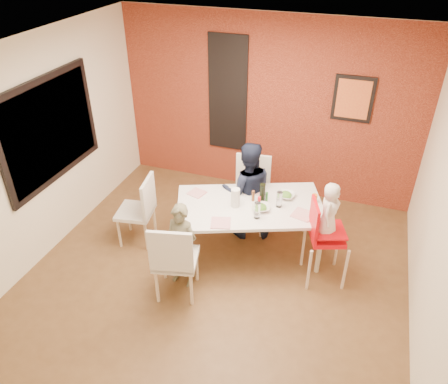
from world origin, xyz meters
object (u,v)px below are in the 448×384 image
(chair_left, at_px, (141,207))
(paper_towel_roll, at_px, (235,198))
(high_chair, at_px, (323,234))
(child_far, at_px, (247,191))
(wine_bottle, at_px, (262,194))
(chair_near, at_px, (174,258))
(toddler, at_px, (329,211))
(dining_table, at_px, (250,209))
(child_near, at_px, (181,246))
(chair_far, at_px, (251,188))

(chair_left, height_order, paper_towel_roll, paper_towel_roll)
(chair_left, relative_size, high_chair, 0.90)
(child_far, distance_m, wine_bottle, 0.43)
(high_chair, bearing_deg, chair_near, 100.61)
(chair_near, relative_size, chair_left, 1.06)
(toddler, bearing_deg, chair_left, 98.61)
(child_far, xyz_separation_m, paper_towel_roll, (-0.02, -0.46, 0.18))
(wine_bottle, relative_size, paper_towel_roll, 1.08)
(toddler, bearing_deg, child_far, 70.97)
(high_chair, relative_size, wine_bottle, 4.10)
(chair_near, relative_size, wine_bottle, 3.92)
(dining_table, xyz_separation_m, chair_left, (-1.41, -0.23, -0.14))
(toddler, xyz_separation_m, paper_towel_roll, (-1.12, 0.07, -0.11))
(high_chair, distance_m, paper_towel_roll, 1.12)
(chair_left, xyz_separation_m, high_chair, (2.34, 0.06, 0.11))
(wine_bottle, bearing_deg, child_far, 133.94)
(child_near, bearing_deg, chair_far, 78.60)
(child_near, bearing_deg, toddler, 27.66)
(toddler, relative_size, paper_towel_roll, 2.81)
(paper_towel_roll, bearing_deg, chair_near, -112.68)
(chair_far, bearing_deg, chair_near, -110.68)
(dining_table, xyz_separation_m, wine_bottle, (0.12, 0.10, 0.20))
(child_near, distance_m, wine_bottle, 1.18)
(chair_far, height_order, wine_bottle, chair_far)
(dining_table, height_order, wine_bottle, wine_bottle)
(dining_table, distance_m, wine_bottle, 0.25)
(chair_far, xyz_separation_m, high_chair, (1.09, -0.80, 0.07))
(chair_near, distance_m, wine_bottle, 1.36)
(child_near, relative_size, toddler, 1.60)
(paper_towel_roll, bearing_deg, child_near, -120.81)
(child_near, bearing_deg, dining_table, 58.78)
(chair_near, height_order, child_far, child_far)
(high_chair, xyz_separation_m, wine_bottle, (-0.81, 0.27, 0.23))
(child_near, xyz_separation_m, wine_bottle, (0.71, 0.89, 0.33))
(chair_far, xyz_separation_m, toddler, (1.12, -0.79, 0.40))
(paper_towel_roll, bearing_deg, high_chair, -4.59)
(chair_far, bearing_deg, paper_towel_roll, -97.51)
(high_chair, height_order, child_far, child_far)
(dining_table, relative_size, toddler, 2.96)
(chair_far, distance_m, child_near, 1.48)
(child_far, height_order, wine_bottle, child_far)
(chair_far, bearing_deg, wine_bottle, -69.13)
(child_near, height_order, wine_bottle, child_near)
(dining_table, bearing_deg, chair_left, -170.67)
(high_chair, bearing_deg, paper_towel_roll, 65.88)
(chair_left, distance_m, child_far, 1.41)
(chair_near, bearing_deg, chair_far, -117.04)
(toddler, bearing_deg, chair_near, 126.96)
(child_far, distance_m, paper_towel_roll, 0.50)
(dining_table, distance_m, high_chair, 0.95)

